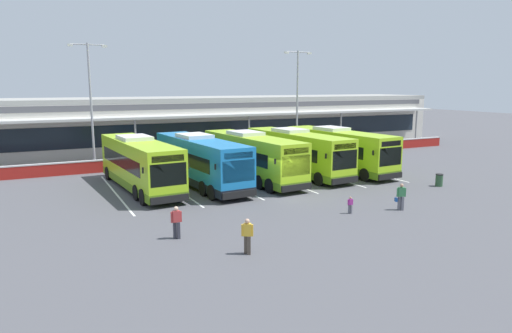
{
  "coord_description": "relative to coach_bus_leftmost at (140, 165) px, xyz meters",
  "views": [
    {
      "loc": [
        -15.53,
        -26.41,
        7.41
      ],
      "look_at": [
        -1.0,
        3.0,
        1.6
      ],
      "focal_mm": 32.29,
      "sensor_mm": 36.0,
      "label": 1
    }
  ],
  "objects": [
    {
      "name": "bay_stripe_far_west",
      "position": [
        -1.87,
        -0.47,
        -1.78
      ],
      "size": [
        0.14,
        13.0,
        0.01
      ],
      "primitive_type": "cube",
      "color": "silver",
      "rests_on": "ground"
    },
    {
      "name": "coach_bus_rightmost",
      "position": [
        17.14,
        -0.42,
        0.0
      ],
      "size": [
        3.67,
        12.31,
        3.78
      ],
      "color": "#9ED11E",
      "rests_on": "ground"
    },
    {
      "name": "pedestrian_with_handbag",
      "position": [
        12.77,
        -12.68,
        -0.93
      ],
      "size": [
        0.62,
        0.5,
        1.62
      ],
      "color": "slate",
      "rests_on": "ground"
    },
    {
      "name": "lamp_post_centre",
      "position": [
        19.1,
        9.75,
        4.5
      ],
      "size": [
        3.24,
        0.28,
        11.0
      ],
      "color": "#9E9EA3",
      "rests_on": "ground"
    },
    {
      "name": "ground_plane",
      "position": [
        8.63,
        -6.47,
        -1.79
      ],
      "size": [
        200.0,
        200.0,
        0.0
      ],
      "primitive_type": "plane",
      "color": "#4C4C51"
    },
    {
      "name": "coach_bus_left_centre",
      "position": [
        4.32,
        -0.76,
        0.0
      ],
      "size": [
        3.67,
        12.31,
        3.78
      ],
      "color": "#1972B7",
      "rests_on": "ground"
    },
    {
      "name": "coach_bus_leftmost",
      "position": [
        0.0,
        0.0,
        0.0
      ],
      "size": [
        3.67,
        12.31,
        3.78
      ],
      "color": "#9ED11E",
      "rests_on": "ground"
    },
    {
      "name": "bay_stripe_mid_west",
      "position": [
        6.53,
        -0.47,
        -1.78
      ],
      "size": [
        0.14,
        13.0,
        0.01
      ],
      "primitive_type": "cube",
      "color": "silver",
      "rests_on": "ground"
    },
    {
      "name": "coach_bus_right_centre",
      "position": [
        13.05,
        -0.16,
        0.0
      ],
      "size": [
        3.67,
        12.31,
        3.78
      ],
      "color": "#9ED11E",
      "rests_on": "ground"
    },
    {
      "name": "bay_stripe_west",
      "position": [
        2.33,
        -0.47,
        -1.78
      ],
      "size": [
        0.14,
        13.0,
        0.01
      ],
      "primitive_type": "cube",
      "color": "silver",
      "rests_on": "ground"
    },
    {
      "name": "pedestrian_near_bin",
      "position": [
        -0.82,
        -11.8,
        -0.91
      ],
      "size": [
        0.54,
        0.33,
        1.62
      ],
      "color": "#33333D",
      "rests_on": "ground"
    },
    {
      "name": "terminal_building",
      "position": [
        8.63,
        20.44,
        1.23
      ],
      "size": [
        70.0,
        13.0,
        6.0
      ],
      "color": "beige",
      "rests_on": "ground"
    },
    {
      "name": "litter_bin",
      "position": [
        20.12,
        -8.93,
        -1.32
      ],
      "size": [
        0.54,
        0.54,
        0.93
      ],
      "color": "#2D5133",
      "rests_on": "ground"
    },
    {
      "name": "bay_stripe_mid_east",
      "position": [
        14.93,
        -0.47,
        -1.78
      ],
      "size": [
        0.14,
        13.0,
        0.01
      ],
      "primitive_type": "cube",
      "color": "silver",
      "rests_on": "ground"
    },
    {
      "name": "pedestrian_child",
      "position": [
        9.59,
        -11.96,
        -1.24
      ],
      "size": [
        0.33,
        0.21,
        1.0
      ],
      "color": "slate",
      "rests_on": "ground"
    },
    {
      "name": "lamp_post_west",
      "position": [
        -1.88,
        9.94,
        4.5
      ],
      "size": [
        3.24,
        0.28,
        11.0
      ],
      "color": "#9E9EA3",
      "rests_on": "ground"
    },
    {
      "name": "bay_stripe_east",
      "position": [
        19.13,
        -0.47,
        -1.78
      ],
      "size": [
        0.14,
        13.0,
        0.01
      ],
      "primitive_type": "cube",
      "color": "silver",
      "rests_on": "ground"
    },
    {
      "name": "bay_stripe_centre",
      "position": [
        10.73,
        -0.47,
        -1.78
      ],
      "size": [
        0.14,
        13.0,
        0.01
      ],
      "primitive_type": "cube",
      "color": "silver",
      "rests_on": "ground"
    },
    {
      "name": "pedestrian_in_dark_coat",
      "position": [
        1.39,
        -15.23,
        -0.91
      ],
      "size": [
        0.51,
        0.41,
        1.62
      ],
      "color": "#4C4238",
      "rests_on": "ground"
    },
    {
      "name": "red_barrier_wall",
      "position": [
        8.63,
        8.03,
        -1.23
      ],
      "size": [
        60.0,
        0.4,
        1.1
      ],
      "color": "maroon",
      "rests_on": "ground"
    },
    {
      "name": "coach_bus_centre",
      "position": [
        8.65,
        -0.62,
        0.0
      ],
      "size": [
        3.67,
        12.31,
        3.78
      ],
      "color": "#9ED11E",
      "rests_on": "ground"
    }
  ]
}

